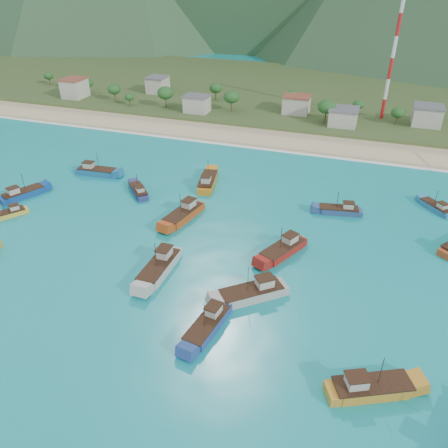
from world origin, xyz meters
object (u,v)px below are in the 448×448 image
(boat_18, at_px, (139,191))
(boat_21, at_px, (184,215))
(boat_7, at_px, (436,208))
(boat_8, at_px, (208,182))
(boat_9, at_px, (370,388))
(boat_20, at_px, (207,326))
(radio_tower, at_px, (392,58))
(boat_0, at_px, (8,214))
(boat_16, at_px, (23,194))
(boat_1, at_px, (97,172))
(boat_13, at_px, (283,250))
(boat_6, at_px, (160,268))
(boat_12, at_px, (339,211))
(boat_19, at_px, (252,293))

(boat_18, distance_m, boat_21, 17.18)
(boat_7, distance_m, boat_8, 54.69)
(boat_9, relative_size, boat_20, 1.06)
(radio_tower, bearing_deg, boat_20, -100.76)
(boat_0, relative_size, boat_9, 0.69)
(boat_7, height_order, boat_8, boat_8)
(boat_16, bearing_deg, boat_18, 48.11)
(boat_1, relative_size, boat_13, 0.97)
(boat_13, bearing_deg, boat_18, 6.17)
(boat_8, distance_m, boat_16, 45.29)
(boat_6, bearing_deg, boat_9, 158.67)
(boat_8, bearing_deg, boat_12, -17.99)
(boat_9, xyz_separation_m, boat_13, (-17.80, 28.04, 0.00))
(boat_7, xyz_separation_m, boat_18, (-68.90, -14.86, 0.06))
(boat_0, xyz_separation_m, boat_18, (22.29, 19.58, 0.09))
(radio_tower, height_order, boat_20, radio_tower)
(boat_1, relative_size, boat_16, 1.05)
(boat_12, relative_size, boat_19, 0.88)
(boat_6, xyz_separation_m, boat_19, (18.14, -1.43, -0.04))
(boat_7, bearing_deg, boat_9, -141.56)
(boat_6, bearing_deg, boat_16, -19.95)
(boat_13, xyz_separation_m, boat_18, (-39.28, 14.10, -0.26))
(radio_tower, relative_size, boat_0, 5.01)
(boat_0, relative_size, boat_6, 0.66)
(boat_12, bearing_deg, boat_19, 152.71)
(boat_9, relative_size, boat_16, 1.08)
(boat_7, bearing_deg, boat_1, 145.80)
(boat_8, relative_size, boat_18, 1.46)
(boat_8, height_order, boat_18, boat_8)
(boat_13, bearing_deg, boat_9, 148.32)
(boat_6, distance_m, boat_19, 18.19)
(boat_6, bearing_deg, boat_12, -130.96)
(boat_13, bearing_deg, boat_7, -109.74)
(boat_8, xyz_separation_m, boat_21, (0.96, -17.68, 0.02))
(boat_0, bearing_deg, boat_9, -160.73)
(boat_16, relative_size, boat_20, 0.98)
(boat_12, xyz_separation_m, boat_18, (-48.00, -6.00, -0.06))
(boat_9, distance_m, boat_19, 24.05)
(boat_0, relative_size, boat_19, 0.71)
(boat_1, bearing_deg, boat_0, -18.04)
(boat_16, bearing_deg, boat_6, 5.37)
(boat_6, relative_size, boat_7, 1.52)
(boat_16, xyz_separation_m, boat_19, (62.99, -17.85, 0.15))
(boat_1, relative_size, boat_21, 0.91)
(boat_6, height_order, boat_20, boat_6)
(radio_tower, distance_m, boat_6, 113.21)
(boat_20, bearing_deg, boat_21, -51.69)
(boat_7, distance_m, boat_19, 53.81)
(boat_9, height_order, boat_16, boat_9)
(boat_13, distance_m, boat_21, 24.76)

